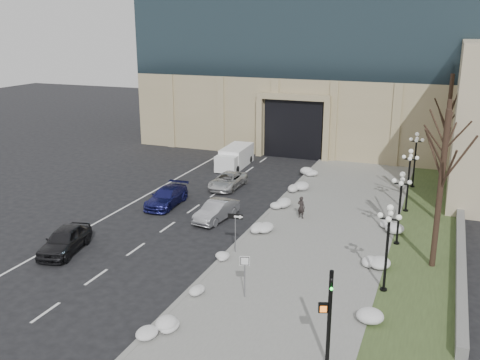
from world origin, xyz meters
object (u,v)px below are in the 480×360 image
at_px(lamppost_d, 416,152).
at_px(lamppost_c, 409,172).
at_px(keep_sign, 245,268).
at_px(pedestrian, 301,207).
at_px(lamppost_b, 400,198).
at_px(car_e, 230,157).
at_px(car_c, 167,197).
at_px(car_d, 228,181).
at_px(box_truck, 235,157).
at_px(traffic_signal, 328,320).
at_px(lamppost_a, 388,237).
at_px(car_a, 65,240).
at_px(one_way_sign, 238,221).
at_px(car_b, 216,211).

bearing_deg(lamppost_d, lamppost_c, -90.00).
bearing_deg(lamppost_c, keep_sign, -111.45).
relative_size(pedestrian, lamppost_b, 0.33).
bearing_deg(lamppost_b, car_e, 139.48).
height_order(car_c, pedestrian, pedestrian).
distance_m(car_d, box_truck, 7.01).
height_order(traffic_signal, lamppost_a, lamppost_a).
distance_m(pedestrian, lamppost_b, 7.44).
xyz_separation_m(pedestrian, lamppost_a, (6.75, -8.76, 2.16)).
bearing_deg(traffic_signal, keep_sign, 121.94).
bearing_deg(pedestrian, car_a, 59.14).
height_order(car_a, traffic_signal, traffic_signal).
height_order(car_a, lamppost_c, lamppost_c).
relative_size(car_e, lamppost_a, 0.86).
height_order(pedestrian, one_way_sign, one_way_sign).
bearing_deg(car_a, traffic_signal, -29.01).
bearing_deg(box_truck, traffic_signal, -64.21).
distance_m(car_a, lamppost_c, 23.87).
relative_size(pedestrian, keep_sign, 0.68).
xyz_separation_m(car_a, lamppost_a, (18.54, 1.86, 2.31)).
relative_size(car_e, lamppost_d, 0.86).
distance_m(box_truck, lamppost_a, 26.44).
height_order(car_e, box_truck, box_truck).
xyz_separation_m(car_d, traffic_signal, (13.06, -21.06, 1.46)).
height_order(car_a, car_c, car_a).
distance_m(car_b, lamppost_c, 14.08).
distance_m(car_e, pedestrian, 16.52).
bearing_deg(lamppost_a, traffic_signal, -100.87).
xyz_separation_m(box_truck, lamppost_a, (16.52, -20.53, 2.17)).
height_order(one_way_sign, keep_sign, one_way_sign).
xyz_separation_m(car_a, lamppost_c, (18.54, 14.86, 2.31)).
distance_m(car_a, car_c, 9.95).
height_order(box_truck, lamppost_a, lamppost_a).
bearing_deg(pedestrian, keep_sign, 108.81).
relative_size(lamppost_a, lamppost_d, 1.00).
distance_m(car_a, one_way_sign, 10.51).
relative_size(car_b, pedestrian, 2.66).
xyz_separation_m(keep_sign, lamppost_d, (6.40, 22.78, 1.36)).
bearing_deg(traffic_signal, one_way_sign, 109.71).
bearing_deg(lamppost_a, car_b, 152.17).
bearing_deg(traffic_signal, lamppost_c, 66.16).
bearing_deg(lamppost_b, lamppost_d, 90.00).
xyz_separation_m(car_b, lamppost_d, (12.25, 13.03, 2.38)).
xyz_separation_m(car_c, lamppost_c, (17.04, 5.03, 2.38)).
bearing_deg(lamppost_b, keep_sign, -123.19).
relative_size(car_a, car_b, 1.07).
distance_m(car_d, lamppost_d, 15.71).
height_order(box_truck, lamppost_b, lamppost_b).
bearing_deg(lamppost_d, car_b, -133.22).
relative_size(car_c, one_way_sign, 1.88).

